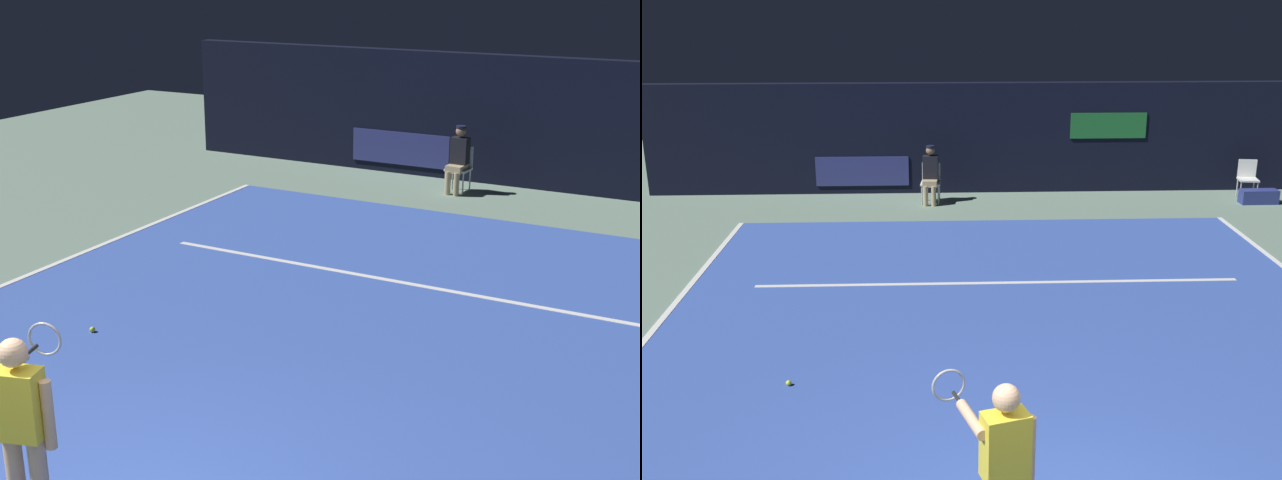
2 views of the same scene
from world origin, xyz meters
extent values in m
plane|color=slate|center=(0.00, 4.63, 0.00)|extent=(30.91, 30.91, 0.00)
cube|color=#3856B2|center=(0.00, 4.63, 0.01)|extent=(10.20, 11.27, 0.01)
cube|color=white|center=(-5.05, 4.63, 0.01)|extent=(0.10, 11.27, 0.01)
cube|color=white|center=(0.00, 6.61, 0.01)|extent=(7.96, 0.10, 0.01)
cube|color=black|center=(0.00, 12.85, 1.30)|extent=(15.56, 0.30, 2.60)
cube|color=navy|center=(-2.72, 12.69, 0.55)|extent=(2.20, 0.04, 0.70)
cube|color=yellow|center=(-0.53, 0.04, 1.20)|extent=(0.41, 0.31, 0.56)
sphere|color=#DBAD89|center=(-0.53, 0.04, 1.62)|extent=(0.22, 0.22, 0.22)
cylinder|color=#DBAD89|center=(-0.78, 0.20, 1.35)|extent=(0.23, 0.50, 0.09)
cylinder|color=#DBAD89|center=(-0.32, 0.13, 1.12)|extent=(0.09, 0.09, 0.56)
cylinder|color=black|center=(-0.87, 0.48, 1.35)|extent=(0.12, 0.30, 0.03)
torus|color=#B2B2B7|center=(-0.95, 0.75, 1.35)|extent=(0.30, 0.11, 0.30)
cube|color=white|center=(-1.11, 11.77, 0.46)|extent=(0.47, 0.44, 0.04)
cube|color=white|center=(-1.09, 11.97, 0.69)|extent=(0.42, 0.07, 0.42)
cylinder|color=#B2B2B7|center=(-1.31, 11.61, 0.23)|extent=(0.03, 0.03, 0.46)
cylinder|color=#B2B2B7|center=(-0.93, 11.58, 0.23)|extent=(0.03, 0.03, 0.46)
cylinder|color=#B2B2B7|center=(-1.28, 11.95, 0.23)|extent=(0.03, 0.03, 0.46)
cylinder|color=#B2B2B7|center=(-0.90, 11.92, 0.23)|extent=(0.03, 0.03, 0.46)
cube|color=tan|center=(-1.11, 11.69, 0.50)|extent=(0.35, 0.43, 0.14)
cylinder|color=tan|center=(-1.22, 11.52, 0.23)|extent=(0.11, 0.11, 0.46)
cylinder|color=tan|center=(-1.04, 11.50, 0.23)|extent=(0.11, 0.11, 0.46)
cube|color=black|center=(-1.10, 11.81, 0.83)|extent=(0.36, 0.25, 0.52)
sphere|color=#8C6647|center=(-1.10, 11.81, 1.21)|extent=(0.20, 0.20, 0.20)
cylinder|color=#141933|center=(-1.10, 11.81, 1.30)|extent=(0.19, 0.19, 0.04)
sphere|color=#CCE033|center=(-2.84, 3.26, 0.05)|extent=(0.07, 0.07, 0.07)
camera|label=1|loc=(4.11, -3.92, 4.34)|focal=47.88mm
camera|label=2|loc=(-1.07, -5.05, 4.53)|focal=42.65mm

